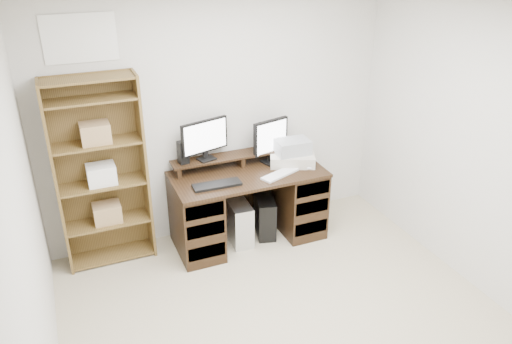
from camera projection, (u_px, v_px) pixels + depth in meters
room at (317, 208)px, 3.24m from camera, size 3.54×4.04×2.54m
desk at (248, 205)px, 5.04m from camera, size 1.50×0.70×0.75m
riser_shelf at (240, 156)px, 5.01m from camera, size 1.40×0.22×0.12m
monitor_wide at (205, 138)px, 4.78m from camera, size 0.49×0.19×0.40m
monitor_small at (271, 139)px, 5.02m from camera, size 0.41×0.20×0.45m
speaker at (183, 152)px, 4.75m from camera, size 0.10×0.10×0.22m
keyboard_black at (217, 185)px, 4.62m from camera, size 0.46×0.16×0.03m
keyboard_white at (280, 174)px, 4.83m from camera, size 0.43×0.27×0.02m
mouse at (310, 167)px, 4.95m from camera, size 0.11×0.09×0.04m
printer at (292, 158)px, 5.06m from camera, size 0.54×0.48×0.11m
basket at (292, 147)px, 5.00m from camera, size 0.35×0.26×0.14m
tower_silver at (238, 221)px, 5.08m from camera, size 0.22×0.45×0.44m
tower_black at (265, 215)px, 5.20m from camera, size 0.28×0.45×0.42m
bookshelf at (101, 171)px, 4.52m from camera, size 0.80×0.30×1.80m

